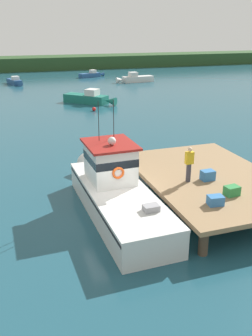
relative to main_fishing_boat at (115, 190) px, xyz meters
name	(u,v)px	position (x,y,z in m)	size (l,w,h in m)	color
ground_plane	(113,213)	(-0.19, -0.28, -1.01)	(200.00, 200.00, 0.00)	#1E4C5B
dock	(209,178)	(4.61, -0.28, 0.07)	(6.00, 9.00, 1.20)	#4C3D2D
main_fishing_boat	(115,190)	(0.00, 0.00, 0.00)	(2.70, 9.83, 4.80)	silver
crate_single_far	(215,200)	(3.23, -3.06, 0.38)	(0.60, 0.44, 0.38)	#3370B2
crate_single_by_cleat	(208,175)	(4.25, -0.72, 0.42)	(0.60, 0.44, 0.46)	#3370B2
crate_stack_near_edge	(232,191)	(4.35, -2.50, 0.40)	(0.60, 0.44, 0.41)	#2D8442
deckhand_by_the_boat	(189,164)	(3.32, -0.59, 1.05)	(0.36, 0.22, 1.63)	#383842
moored_boat_far_left	(91,75)	(10.25, 46.70, -0.61)	(4.59, 2.28, 1.15)	#285184
moored_boat_near_channel	(15,81)	(-2.20, 42.15, -0.60)	(2.10, 4.77, 1.19)	#285184
moored_boat_mid_harbor	(135,79)	(15.17, 38.86, -0.50)	(5.89, 1.83, 1.48)	silver
moored_boat_outer_mooring	(89,98)	(4.71, 24.91, -0.47)	(5.18, 5.21, 1.56)	#196B5B
mooring_buoy_spare_mooring	(94,109)	(4.23, 20.87, -0.81)	(0.39, 0.39, 0.39)	red
far_shoreline	(20,64)	(-0.19, 61.72, 0.19)	(120.00, 8.00, 2.40)	#284723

